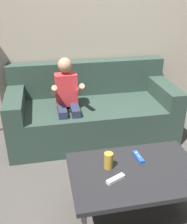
{
  "coord_description": "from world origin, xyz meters",
  "views": [
    {
      "loc": [
        -0.71,
        -1.14,
        1.6
      ],
      "look_at": [
        -0.31,
        0.87,
        0.59
      ],
      "focal_mm": 41.91,
      "sensor_mm": 36.0,
      "label": 1
    }
  ],
  "objects_px": {
    "person_seated_on_couch": "(67,99)",
    "soda_can": "(108,161)",
    "couch": "(92,112)",
    "game_remote_blue_near_edge": "(138,157)",
    "coffee_table": "(136,174)",
    "game_remote_white_center": "(116,179)"
  },
  "relations": [
    {
      "from": "couch",
      "to": "person_seated_on_couch",
      "type": "height_order",
      "value": "person_seated_on_couch"
    },
    {
      "from": "couch",
      "to": "game_remote_blue_near_edge",
      "type": "distance_m",
      "value": 1.12
    },
    {
      "from": "coffee_table",
      "to": "game_remote_white_center",
      "type": "height_order",
      "value": "game_remote_white_center"
    },
    {
      "from": "person_seated_on_couch",
      "to": "game_remote_white_center",
      "type": "height_order",
      "value": "person_seated_on_couch"
    },
    {
      "from": "person_seated_on_couch",
      "to": "soda_can",
      "type": "bearing_deg",
      "value": -79.56
    },
    {
      "from": "game_remote_blue_near_edge",
      "to": "couch",
      "type": "bearing_deg",
      "value": 97.58
    },
    {
      "from": "couch",
      "to": "person_seated_on_couch",
      "type": "xyz_separation_m",
      "value": [
        -0.29,
        -0.17,
        0.26
      ]
    },
    {
      "from": "person_seated_on_couch",
      "to": "game_remote_white_center",
      "type": "bearing_deg",
      "value": -80.17
    },
    {
      "from": "coffee_table",
      "to": "couch",
      "type": "bearing_deg",
      "value": 93.74
    },
    {
      "from": "game_remote_white_center",
      "to": "soda_can",
      "type": "height_order",
      "value": "soda_can"
    },
    {
      "from": "game_remote_blue_near_edge",
      "to": "soda_can",
      "type": "distance_m",
      "value": 0.26
    },
    {
      "from": "couch",
      "to": "coffee_table",
      "type": "distance_m",
      "value": 1.24
    },
    {
      "from": "coffee_table",
      "to": "person_seated_on_couch",
      "type": "bearing_deg",
      "value": 109.11
    },
    {
      "from": "couch",
      "to": "game_remote_blue_near_edge",
      "type": "relative_size",
      "value": 12.73
    },
    {
      "from": "soda_can",
      "to": "person_seated_on_couch",
      "type": "bearing_deg",
      "value": 100.44
    },
    {
      "from": "coffee_table",
      "to": "game_remote_blue_near_edge",
      "type": "relative_size",
      "value": 6.58
    },
    {
      "from": "person_seated_on_couch",
      "to": "coffee_table",
      "type": "distance_m",
      "value": 1.13
    },
    {
      "from": "person_seated_on_couch",
      "to": "soda_can",
      "type": "distance_m",
      "value": 1.01
    },
    {
      "from": "person_seated_on_couch",
      "to": "coffee_table",
      "type": "xyz_separation_m",
      "value": [
        0.37,
        -1.06,
        -0.17
      ]
    },
    {
      "from": "person_seated_on_couch",
      "to": "coffee_table",
      "type": "height_order",
      "value": "person_seated_on_couch"
    },
    {
      "from": "coffee_table",
      "to": "soda_can",
      "type": "height_order",
      "value": "soda_can"
    },
    {
      "from": "game_remote_white_center",
      "to": "soda_can",
      "type": "distance_m",
      "value": 0.15
    }
  ]
}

